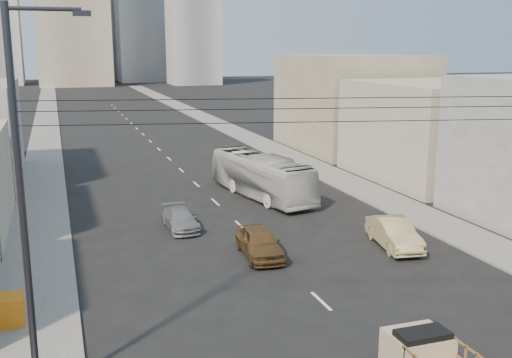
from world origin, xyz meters
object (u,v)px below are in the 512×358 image
city_bus (261,176)px  sedan_tan (394,233)px  sedan_brown (259,242)px  streetlamp_left (25,200)px  sedan_grey (180,219)px

city_bus → sedan_tan: (3.19, -13.09, -0.78)m
sedan_brown → sedan_tan: (7.49, -0.95, 0.01)m
sedan_brown → sedan_tan: size_ratio=0.95×
city_bus → streetlamp_left: size_ratio=0.94×
streetlamp_left → sedan_brown: bearing=43.8°
sedan_tan → sedan_grey: sedan_tan is taller
sedan_grey → sedan_tan: bearing=-35.2°
sedan_brown → streetlamp_left: 15.85m
city_bus → streetlamp_left: streetlamp_left is taller
city_bus → sedan_brown: bearing=-120.2°
sedan_tan → sedan_grey: bearing=155.1°
sedan_brown → streetlamp_left: size_ratio=0.38×
sedan_grey → city_bus: bearing=38.6°
city_bus → streetlamp_left: 27.39m
streetlamp_left → city_bus: bearing=56.2°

